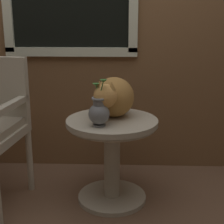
# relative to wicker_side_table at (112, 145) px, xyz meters

# --- Properties ---
(ground_plane) EXTENTS (6.00, 6.00, 0.00)m
(ground_plane) POSITION_rel_wicker_side_table_xyz_m (-0.07, -0.12, -0.40)
(ground_plane) COLOR brown
(back_wall) EXTENTS (4.00, 0.07, 2.60)m
(back_wall) POSITION_rel_wicker_side_table_xyz_m (-0.08, 0.59, 0.90)
(back_wall) COLOR brown
(back_wall) RESTS_ON ground_plane
(wicker_side_table) EXTENTS (0.61, 0.61, 0.58)m
(wicker_side_table) POSITION_rel_wicker_side_table_xyz_m (0.00, 0.00, 0.00)
(wicker_side_table) COLOR #B2A893
(wicker_side_table) RESTS_ON ground_plane
(cat) EXTENTS (0.33, 0.57, 0.27)m
(cat) POSITION_rel_wicker_side_table_xyz_m (0.01, 0.05, 0.32)
(cat) COLOR #AD7A3D
(cat) RESTS_ON wicker_side_table
(pewter_vase_with_ivy) EXTENTS (0.13, 0.13, 0.29)m
(pewter_vase_with_ivy) POSITION_rel_wicker_side_table_xyz_m (-0.07, -0.14, 0.28)
(pewter_vase_with_ivy) COLOR slate
(pewter_vase_with_ivy) RESTS_ON wicker_side_table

